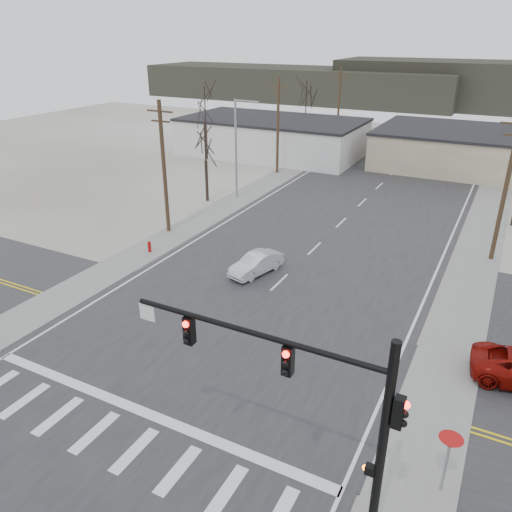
{
  "coord_description": "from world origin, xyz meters",
  "views": [
    {
      "loc": [
        11.55,
        -17.36,
        14.44
      ],
      "look_at": [
        -0.53,
        5.85,
        2.6
      ],
      "focal_mm": 35.0,
      "sensor_mm": 36.0,
      "label": 1
    }
  ],
  "objects_px": {
    "sedan_crossing": "(256,264)",
    "traffic_signal_mast": "(321,397)",
    "car_far_b": "(376,138)",
    "fire_hydrant": "(149,247)",
    "car_far_a": "(454,147)"
  },
  "relations": [
    {
      "from": "sedan_crossing",
      "to": "car_far_a",
      "type": "relative_size",
      "value": 0.73
    },
    {
      "from": "sedan_crossing",
      "to": "traffic_signal_mast",
      "type": "bearing_deg",
      "value": -40.88
    },
    {
      "from": "traffic_signal_mast",
      "to": "car_far_a",
      "type": "distance_m",
      "value": 57.78
    },
    {
      "from": "fire_hydrant",
      "to": "car_far_b",
      "type": "bearing_deg",
      "value": 84.55
    },
    {
      "from": "traffic_signal_mast",
      "to": "fire_hydrant",
      "type": "height_order",
      "value": "traffic_signal_mast"
    },
    {
      "from": "traffic_signal_mast",
      "to": "car_far_b",
      "type": "height_order",
      "value": "traffic_signal_mast"
    },
    {
      "from": "fire_hydrant",
      "to": "sedan_crossing",
      "type": "distance_m",
      "value": 8.32
    },
    {
      "from": "fire_hydrant",
      "to": "traffic_signal_mast",
      "type": "bearing_deg",
      "value": -38.13
    },
    {
      "from": "sedan_crossing",
      "to": "car_far_b",
      "type": "distance_m",
      "value": 44.19
    },
    {
      "from": "traffic_signal_mast",
      "to": "car_far_a",
      "type": "bearing_deg",
      "value": 93.41
    },
    {
      "from": "traffic_signal_mast",
      "to": "sedan_crossing",
      "type": "bearing_deg",
      "value": 123.68
    },
    {
      "from": "fire_hydrant",
      "to": "car_far_b",
      "type": "relative_size",
      "value": 0.2
    },
    {
      "from": "sedan_crossing",
      "to": "car_far_a",
      "type": "height_order",
      "value": "car_far_a"
    },
    {
      "from": "traffic_signal_mast",
      "to": "fire_hydrant",
      "type": "distance_m",
      "value": 23.39
    },
    {
      "from": "fire_hydrant",
      "to": "car_far_a",
      "type": "distance_m",
      "value": 45.76
    }
  ]
}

